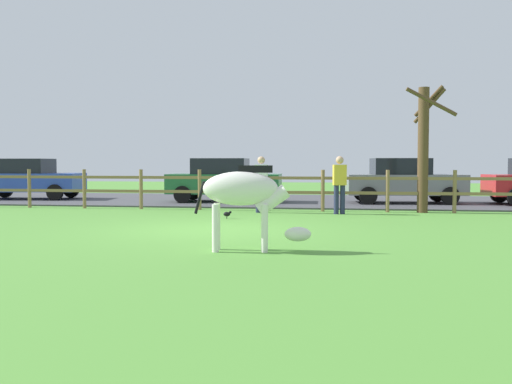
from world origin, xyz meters
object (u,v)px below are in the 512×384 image
object	(u,v)px
bare_tree	(424,145)
crow_on_grass	(227,214)
zebra	(246,195)
parked_car_blue	(28,178)
parked_car_green	(224,180)
visitor_left_of_tree	(261,182)
parked_car_grey	(403,180)
visitor_right_of_tree	(340,182)

from	to	relation	value
bare_tree	crow_on_grass	size ratio (longest dim) A/B	17.29
zebra	parked_car_blue	distance (m)	15.41
parked_car_green	visitor_left_of_tree	distance (m)	4.12
bare_tree	parked_car_grey	bearing A→B (deg)	94.43
zebra	visitor_left_of_tree	distance (m)	7.23
bare_tree	zebra	xyz separation A→B (m)	(-3.88, -7.92, -1.05)
zebra	parked_car_green	size ratio (longest dim) A/B	0.47
parked_car_green	parked_car_blue	distance (m)	7.86
crow_on_grass	zebra	bearing A→B (deg)	-75.08
visitor_right_of_tree	crow_on_grass	bearing A→B (deg)	-147.55
parked_car_grey	bare_tree	bearing A→B (deg)	-85.57
bare_tree	zebra	world-z (taller)	bare_tree
zebra	visitor_right_of_tree	world-z (taller)	visitor_right_of_tree
bare_tree	visitor_left_of_tree	size ratio (longest dim) A/B	2.27
parked_car_blue	visitor_left_of_tree	size ratio (longest dim) A/B	2.55
bare_tree	visitor_left_of_tree	world-z (taller)	bare_tree
crow_on_grass	parked_car_green	distance (m)	5.79
zebra	visitor_right_of_tree	distance (m)	7.22
visitor_left_of_tree	visitor_right_of_tree	distance (m)	2.26
bare_tree	parked_car_green	bearing A→B (deg)	155.99
zebra	parked_car_blue	bearing A→B (deg)	133.14
parked_car_green	visitor_left_of_tree	xyz separation A→B (m)	(1.90, -3.66, 0.06)
bare_tree	parked_car_blue	xyz separation A→B (m)	(-14.41, 3.32, -1.13)
zebra	parked_car_green	world-z (taller)	parked_car_green
zebra	parked_car_grey	distance (m)	11.76
visitor_left_of_tree	visitor_right_of_tree	xyz separation A→B (m)	(2.26, -0.12, 0.00)
crow_on_grass	visitor_left_of_tree	size ratio (longest dim) A/B	0.13
crow_on_grass	visitor_right_of_tree	size ratio (longest dim) A/B	0.13
parked_car_green	parked_car_grey	world-z (taller)	same
crow_on_grass	parked_car_blue	xyz separation A→B (m)	(-9.14, 6.00, 0.72)
crow_on_grass	visitor_left_of_tree	bearing A→B (deg)	72.62
parked_car_grey	visitor_right_of_tree	xyz separation A→B (m)	(-2.16, -4.12, 0.06)
parked_car_grey	visitor_left_of_tree	bearing A→B (deg)	-137.83
bare_tree	parked_car_green	size ratio (longest dim) A/B	0.91
zebra	parked_car_green	distance (m)	11.17
bare_tree	parked_car_blue	size ratio (longest dim) A/B	0.89
parked_car_green	parked_car_blue	xyz separation A→B (m)	(-7.85, 0.40, 0.00)
zebra	visitor_left_of_tree	bearing A→B (deg)	96.28
parked_car_grey	visitor_left_of_tree	world-z (taller)	visitor_left_of_tree
bare_tree	parked_car_grey	xyz separation A→B (m)	(-0.25, 3.27, -1.13)
parked_car_blue	zebra	bearing A→B (deg)	-46.86
crow_on_grass	bare_tree	bearing A→B (deg)	26.88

